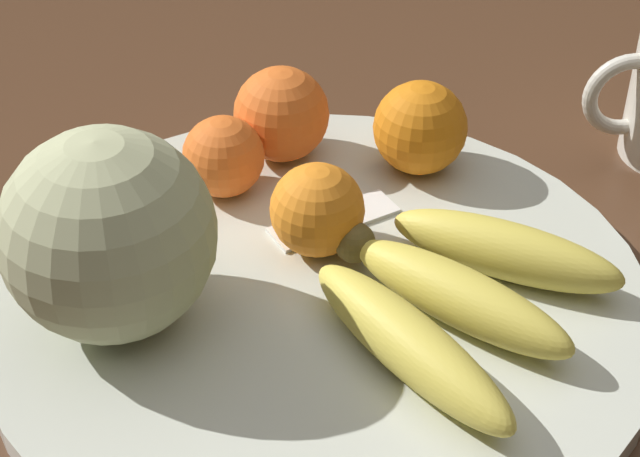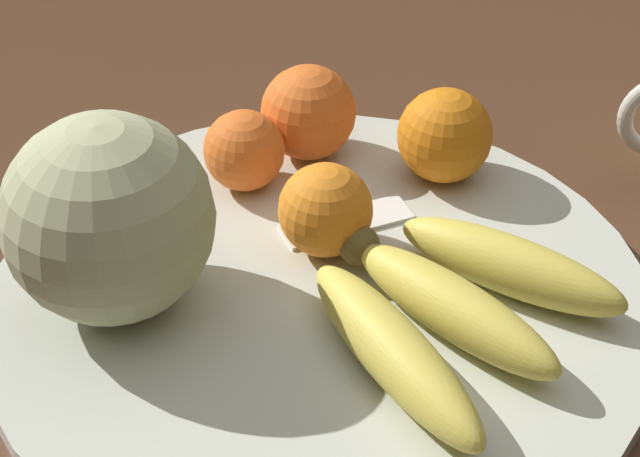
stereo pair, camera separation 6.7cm
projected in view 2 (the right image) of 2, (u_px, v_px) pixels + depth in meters
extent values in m
cube|color=#4C301E|center=(370.00, 309.00, 0.74)|extent=(1.52, 1.10, 0.04)
cylinder|color=beige|center=(320.00, 299.00, 0.71)|extent=(0.44, 0.44, 0.02)
torus|color=#47382D|center=(320.00, 296.00, 0.70)|extent=(0.44, 0.44, 0.01)
sphere|color=#B2B789|center=(108.00, 218.00, 0.65)|extent=(0.13, 0.13, 0.13)
sphere|color=brown|center=(360.00, 248.00, 0.70)|extent=(0.03, 0.03, 0.03)
ellipsoid|color=#DBC64C|center=(387.00, 352.00, 0.63)|extent=(0.11, 0.17, 0.04)
ellipsoid|color=#DBC64C|center=(455.00, 309.00, 0.66)|extent=(0.13, 0.15, 0.04)
ellipsoid|color=#DBC64C|center=(511.00, 265.00, 0.69)|extent=(0.15, 0.13, 0.04)
sphere|color=orange|center=(244.00, 150.00, 0.78)|extent=(0.06, 0.06, 0.06)
sphere|color=orange|center=(325.00, 210.00, 0.71)|extent=(0.06, 0.06, 0.06)
sphere|color=orange|center=(308.00, 112.00, 0.81)|extent=(0.07, 0.07, 0.07)
sphere|color=orange|center=(445.00, 135.00, 0.78)|extent=(0.07, 0.07, 0.07)
cube|color=white|center=(347.00, 222.00, 0.75)|extent=(0.10, 0.06, 0.00)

